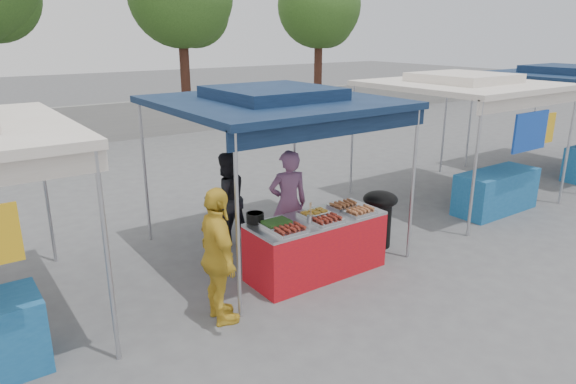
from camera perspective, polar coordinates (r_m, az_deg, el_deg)
ground_plane at (r=7.63m, az=2.63°, el=-8.65°), size 80.00×80.00×0.00m
back_wall at (r=17.15m, az=-20.68°, el=7.08°), size 40.00×0.25×1.20m
main_canopy at (r=7.71m, az=-1.61°, el=10.09°), size 3.20×3.20×2.57m
neighbor_stall_right at (r=10.73m, az=20.26°, el=6.95°), size 3.20×3.20×2.57m
tree_3 at (r=23.91m, az=3.68°, el=19.57°), size 3.66×3.63×6.23m
vendor_table at (r=7.39m, az=3.16°, el=-5.96°), size 2.00×0.80×0.85m
food_tray_fl at (r=6.68m, az=0.19°, el=-4.28°), size 0.42×0.30×0.07m
food_tray_fm at (r=7.04m, az=4.38°, el=-3.17°), size 0.42×0.30×0.07m
food_tray_fr at (r=7.42m, az=8.03°, el=-2.19°), size 0.42×0.30×0.07m
food_tray_bl at (r=6.91m, az=-1.27°, el=-3.51°), size 0.42×0.30×0.07m
food_tray_bm at (r=7.31m, az=2.92°, el=-2.34°), size 0.42×0.30×0.07m
food_tray_br at (r=7.65m, az=6.21°, el=-1.50°), size 0.42×0.30×0.07m
cooking_pot at (r=7.02m, az=-3.68°, el=-2.88°), size 0.24×0.24×0.14m
skewer_cup at (r=7.01m, az=2.44°, el=-3.04°), size 0.08×0.08×0.11m
wok_burner at (r=8.37m, az=10.14°, el=-2.41°), size 0.55×0.55×0.93m
crate_left at (r=7.92m, az=-2.27°, el=-6.58°), size 0.45×0.31×0.27m
crate_right at (r=8.20m, az=1.39°, el=-5.59°), size 0.49×0.35×0.30m
crate_stacked at (r=8.09m, az=1.40°, el=-3.73°), size 0.46×0.32×0.27m
vendor_woman at (r=7.82m, az=0.02°, el=-1.33°), size 0.70×0.56×1.68m
helper_man at (r=8.36m, az=-6.89°, el=-0.73°), size 0.75×0.59×1.53m
customer_person at (r=6.08m, az=-7.73°, el=-7.16°), size 0.57×1.04×1.68m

